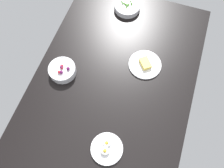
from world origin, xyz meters
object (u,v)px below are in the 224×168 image
Objects in this scene: bowl_berries at (62,70)px; bowl_peas at (127,7)px; plate_eggs at (107,148)px; plate_cheese at (145,64)px.

bowl_peas is at bearing -20.41° from bowl_berries.
bowl_berries is at bearing 159.59° from bowl_peas.
plate_eggs is 96.91cm from bowl_peas.
bowl_berries is at bearing 49.32° from plate_eggs.
bowl_peas is at bearing 31.04° from plate_cheese.
bowl_peas reaches higher than plate_eggs.
plate_eggs is at bearing -130.68° from bowl_berries.
bowl_berries is (-60.50, 22.51, 0.73)cm from bowl_peas.
bowl_peas is (39.49, 23.77, 1.23)cm from plate_cheese.
bowl_peas is (95.24, 17.91, 0.92)cm from plate_eggs.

